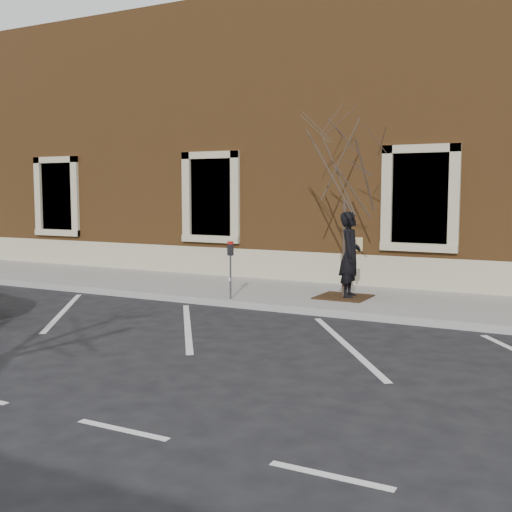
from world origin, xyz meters
The scene contains 9 objects.
ground centered at (0.00, 0.00, 0.00)m, with size 120.00×120.00×0.00m, color #28282B.
sidewalk_near centered at (0.00, 1.75, 0.07)m, with size 40.00×3.50×0.15m, color #9E9A94.
curb_near centered at (0.00, -0.05, 0.07)m, with size 40.00×0.12×0.15m, color #9E9E99.
parking_stripes centered at (0.00, -2.20, 0.00)m, with size 28.00×4.40×0.01m, color silver, non-canonical shape.
building_civic centered at (0.00, 7.74, 4.00)m, with size 40.00×8.62×8.00m.
man centered at (1.92, 1.55, 1.13)m, with size 0.72×0.47×1.96m, color black.
parking_meter centered at (-0.40, 0.12, 1.05)m, with size 0.12×0.09×1.30m.
tree_grate centered at (1.79, 1.50, 0.16)m, with size 1.14×1.14×0.03m, color #372011.
sapling centered at (1.79, 1.50, 2.97)m, with size 2.42×2.42×4.03m.
Camera 1 is at (6.82, -12.24, 2.58)m, focal length 45.00 mm.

